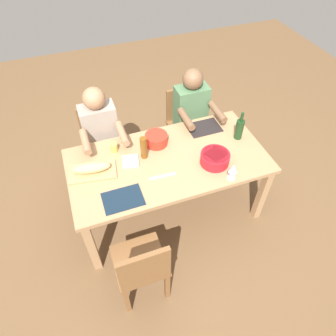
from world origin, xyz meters
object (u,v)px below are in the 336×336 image
at_px(chair_near_left, 142,268).
at_px(diner_far_right, 192,114).
at_px(serving_bowl_greens, 156,139).
at_px(serving_bowl_fruit, 215,158).
at_px(diner_far_left, 102,134).
at_px(beer_bottle, 144,148).
at_px(wine_glass, 233,169).
at_px(bread_loaf, 92,167).
at_px(chair_far_left, 102,139).
at_px(cup_far_left, 114,148).
at_px(dining_table, 168,166).
at_px(chair_far_right, 185,120).
at_px(napkin_stack, 130,161).
at_px(wine_bottle, 239,129).
at_px(cutting_board, 93,172).

bearing_deg(chair_near_left, diner_far_right, 54.48).
distance_m(serving_bowl_greens, serving_bowl_fruit, 0.58).
xyz_separation_m(diner_far_left, beer_bottle, (0.30, -0.49, 0.15)).
bearing_deg(diner_far_left, wine_glass, -46.97).
height_order(serving_bowl_greens, bread_loaf, bread_loaf).
bearing_deg(chair_far_left, cup_far_left, -82.82).
relative_size(dining_table, chair_near_left, 2.09).
height_order(diner_far_left, chair_far_right, diner_far_left).
xyz_separation_m(chair_far_left, cup_far_left, (0.06, -0.50, 0.30)).
distance_m(chair_near_left, cup_far_left, 1.09).
bearing_deg(chair_near_left, chair_far_right, 57.81).
bearing_deg(chair_far_right, wine_glass, -92.98).
height_order(diner_far_left, napkin_stack, diner_far_left).
distance_m(chair_near_left, serving_bowl_greens, 1.16).
bearing_deg(chair_far_right, cup_far_left, -151.19).
bearing_deg(wine_glass, chair_near_left, -157.10).
bearing_deg(wine_bottle, diner_far_left, 156.19).
xyz_separation_m(chair_near_left, chair_far_right, (0.98, 1.55, 0.00)).
xyz_separation_m(serving_bowl_fruit, cutting_board, (-1.04, 0.24, -0.05)).
height_order(diner_far_left, wine_glass, diner_far_left).
distance_m(diner_far_left, cup_far_left, 0.34).
bearing_deg(napkin_stack, wine_glass, -32.12).
distance_m(dining_table, chair_far_right, 0.93).
relative_size(dining_table, wine_bottle, 6.13).
xyz_separation_m(dining_table, beer_bottle, (-0.19, 0.11, 0.19)).
bearing_deg(serving_bowl_greens, chair_far_right, 46.02).
relative_size(chair_far_left, cup_far_left, 10.24).
relative_size(beer_bottle, napkin_stack, 1.57).
xyz_separation_m(chair_far_right, napkin_stack, (-0.81, -0.69, 0.27)).
bearing_deg(beer_bottle, bread_loaf, -175.62).
bearing_deg(cutting_board, chair_far_right, 31.49).
relative_size(chair_far_right, serving_bowl_greens, 4.05).
distance_m(dining_table, diner_far_right, 0.77).
distance_m(wine_bottle, wine_glass, 0.54).
height_order(chair_far_right, serving_bowl_greens, chair_far_right).
height_order(chair_far_left, cutting_board, chair_far_left).
height_order(serving_bowl_greens, cup_far_left, serving_bowl_greens).
xyz_separation_m(chair_near_left, serving_bowl_greens, (0.46, 1.02, 0.32)).
xyz_separation_m(chair_far_left, diner_far_right, (0.98, -0.18, 0.21)).
bearing_deg(serving_bowl_fruit, beer_bottle, 153.55).
bearing_deg(cup_far_left, serving_bowl_greens, -5.03).
xyz_separation_m(chair_near_left, diner_far_right, (0.98, 1.37, 0.21)).
height_order(chair_far_left, serving_bowl_greens, chair_far_left).
distance_m(chair_far_left, beer_bottle, 0.82).
xyz_separation_m(chair_far_left, napkin_stack, (0.16, -0.69, 0.27)).
bearing_deg(cutting_board, diner_far_right, 24.38).
height_order(chair_near_left, cutting_board, chair_near_left).
distance_m(beer_bottle, napkin_stack, 0.17).
bearing_deg(serving_bowl_greens, chair_far_left, 130.48).
relative_size(serving_bowl_greens, napkin_stack, 1.50).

